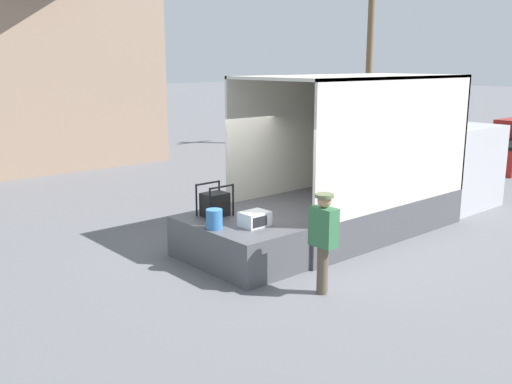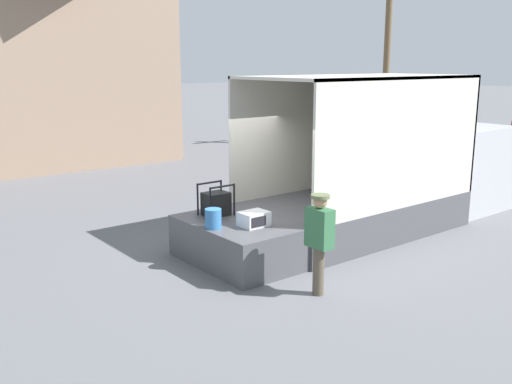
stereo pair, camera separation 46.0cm
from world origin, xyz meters
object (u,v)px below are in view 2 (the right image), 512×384
at_px(orange_bucket, 213,219).
at_px(worker_person, 319,235).
at_px(microwave, 254,219).
at_px(portable_generator, 217,203).
at_px(utility_pole, 388,40).
at_px(box_truck, 406,180).

relative_size(orange_bucket, worker_person, 0.21).
bearing_deg(microwave, portable_generator, 95.46).
relative_size(portable_generator, utility_pole, 0.07).
xyz_separation_m(orange_bucket, worker_person, (0.68, -1.93, 0.04)).
distance_m(box_truck, utility_pole, 12.66).
distance_m(worker_person, utility_pole, 17.49).
distance_m(microwave, utility_pole, 16.68).
bearing_deg(orange_bucket, worker_person, -70.48).
height_order(box_truck, worker_person, box_truck).
xyz_separation_m(box_truck, orange_bucket, (-5.48, -0.08, 0.02)).
height_order(portable_generator, worker_person, worker_person).
xyz_separation_m(worker_person, utility_pole, (13.85, 10.09, 3.53)).
distance_m(microwave, worker_person, 1.60).
relative_size(box_truck, orange_bucket, 20.78).
bearing_deg(portable_generator, utility_pole, 28.14).
height_order(microwave, worker_person, worker_person).
xyz_separation_m(microwave, utility_pole, (13.89, 8.50, 3.62)).
height_order(microwave, utility_pole, utility_pole).
bearing_deg(portable_generator, worker_person, -86.94).
relative_size(microwave, utility_pole, 0.06).
distance_m(microwave, orange_bucket, 0.72).
xyz_separation_m(microwave, worker_person, (0.04, -1.59, 0.09)).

